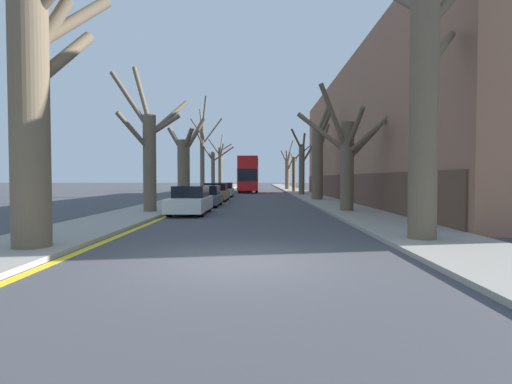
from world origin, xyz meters
name	(u,v)px	position (x,y,z in m)	size (l,w,h in m)	color
ground_plane	(234,262)	(0.00, 0.00, 0.00)	(300.00, 300.00, 0.00)	#424247
sidewalk_left	(218,190)	(-5.48, 50.00, 0.06)	(3.01, 120.00, 0.12)	gray
sidewalk_right	(293,190)	(5.48, 50.00, 0.06)	(3.01, 120.00, 0.12)	gray
building_facade_right	(404,136)	(11.98, 23.21, 5.14)	(10.08, 39.34, 10.31)	#93664C
kerb_line_stripe	(230,190)	(-3.80, 50.00, 0.00)	(0.24, 120.00, 0.01)	yellow
street_tree_left_0	(36,94)	(-4.85, 1.25, 3.82)	(3.16, 2.36, 8.34)	brown
street_tree_left_1	(149,150)	(-5.06, 11.83, 3.21)	(3.78, 3.82, 7.68)	brown
street_tree_left_2	(184,166)	(-4.99, 20.98, 2.70)	(2.87, 2.22, 6.30)	brown
street_tree_left_3	(202,153)	(-4.99, 30.44, 4.20)	(3.45, 3.41, 9.55)	brown
street_tree_left_4	(213,169)	(-5.07, 40.20, 2.86)	(3.87, 2.47, 5.91)	brown
street_tree_left_5	(220,165)	(-5.14, 49.86, 3.73)	(3.31, 3.82, 8.37)	brown
street_tree_right_0	(424,96)	(5.10, 2.71, 4.05)	(2.15, 3.22, 8.15)	brown
street_tree_right_1	(347,157)	(5.06, 12.21, 2.87)	(4.65, 3.16, 6.46)	brown
street_tree_right_2	(318,159)	(5.24, 23.38, 3.29)	(1.82, 4.24, 7.57)	brown
street_tree_right_3	(302,166)	(4.96, 32.95, 3.04)	(2.90, 1.77, 6.82)	brown
street_tree_right_4	(294,172)	(5.06, 42.94, 2.64)	(2.42, 3.39, 6.03)	brown
street_tree_right_5	(287,170)	(4.95, 54.02, 3.12)	(2.18, 3.17, 7.81)	brown
double_decker_bus	(249,173)	(-0.82, 43.51, 2.50)	(2.44, 11.95, 4.40)	red
parked_car_0	(190,201)	(-2.90, 11.44, 0.66)	(1.74, 4.50, 1.40)	silver
parked_car_1	(206,196)	(-2.90, 17.07, 0.63)	(1.87, 4.35, 1.32)	#4C5156
parked_car_2	(216,192)	(-2.90, 23.21, 0.67)	(1.87, 4.48, 1.41)	olive
parked_car_3	(224,190)	(-2.90, 29.91, 0.65)	(1.79, 4.04, 1.37)	#9EA3AD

